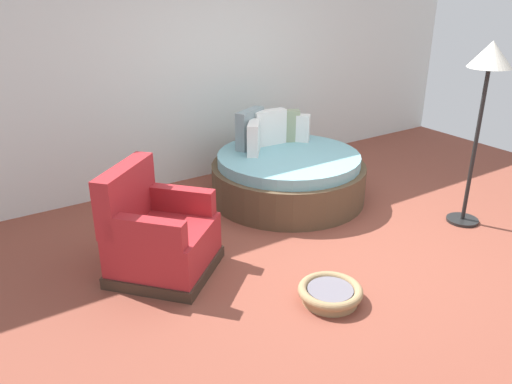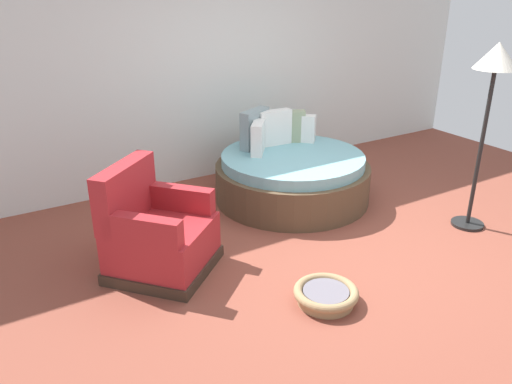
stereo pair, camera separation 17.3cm
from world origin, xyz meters
name	(u,v)px [view 2 (the right image)]	position (x,y,z in m)	size (l,w,h in m)	color
ground_plane	(338,251)	(0.00, 0.00, -0.01)	(8.00, 8.00, 0.02)	brown
back_wall	(214,54)	(0.00, 2.43, 1.50)	(8.00, 0.12, 3.00)	silver
round_daybed	(291,175)	(0.32, 1.23, 0.28)	(1.73, 1.73, 0.97)	brown
red_armchair	(156,235)	(-1.55, 0.56, 0.33)	(1.13, 1.13, 0.94)	#38281E
pet_basket	(326,295)	(-0.62, -0.60, 0.07)	(0.51, 0.51, 0.13)	#9E7F56
floor_lamp	(494,75)	(1.47, -0.29, 1.53)	(0.40, 0.40, 1.82)	black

